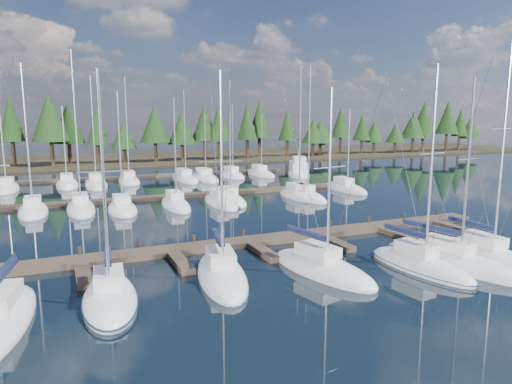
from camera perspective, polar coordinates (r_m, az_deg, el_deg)
name	(u,v)px	position (r m, az deg, el deg)	size (l,w,h in m)	color
ground	(203,214)	(46.20, -6.70, -2.71)	(260.00, 260.00, 0.00)	black
far_shore	(123,159)	(104.52, -16.26, 3.95)	(220.00, 30.00, 0.60)	#312A1B
main_dock	(251,244)	(34.58, -0.60, -6.47)	(44.00, 6.13, 0.90)	#4A3B2E
back_docks	(162,185)	(64.88, -11.70, 0.86)	(50.00, 21.80, 0.40)	#4A3B2E
front_sailboat_1	(110,299)	(25.63, -17.78, -12.58)	(3.53, 7.91, 12.75)	white
front_sailboat_2	(222,275)	(27.95, -4.31, -10.26)	(4.30, 8.90, 13.00)	white
front_sailboat_3	(322,268)	(29.26, 8.22, -9.43)	(4.57, 9.02, 12.14)	white
front_sailboat_4	(420,265)	(31.30, 19.78, -8.60)	(3.39, 8.52, 13.55)	white
front_sailboat_5	(452,262)	(32.88, 23.35, -7.99)	(4.70, 10.69, 12.82)	white
front_sailboat_6	(487,256)	(35.10, 26.90, -7.11)	(2.61, 9.12, 16.15)	white
back_sailboat_rows	(168,190)	(60.32, -10.91, 0.31)	(45.24, 31.01, 16.87)	white
motor_yacht_right	(299,172)	(75.81, 5.36, 2.51)	(6.98, 10.81, 5.15)	white
tree_line	(118,127)	(94.15, -16.89, 7.73)	(187.39, 11.62, 13.27)	black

